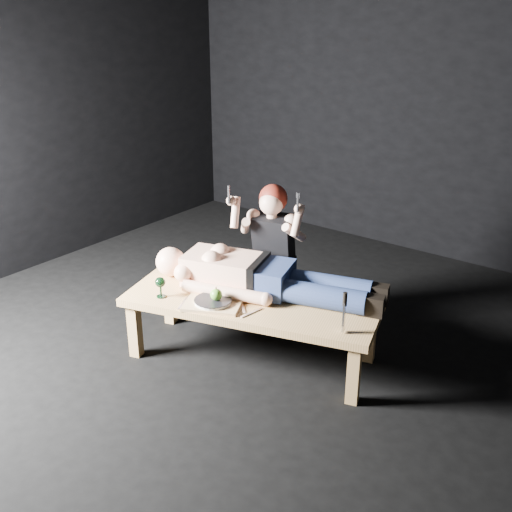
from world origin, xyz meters
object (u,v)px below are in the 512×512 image
Objects in this scene: lying_man at (267,273)px; serving_tray at (213,304)px; kneeling_woman at (276,251)px; table at (252,329)px; carving_knife at (344,313)px; goblet at (161,287)px.

serving_tray is (-0.16, -0.38, -0.12)m from lying_man.
kneeling_woman is 3.12× the size of serving_tray.
table is 0.79m from carving_knife.
carving_knife is at bearing -30.50° from lying_man.
table is at bearing -109.30° from lying_man.
goblet reaches higher than serving_tray.
serving_tray is 2.52× the size of goblet.
carving_knife reaches higher than serving_tray.
kneeling_woman is at bearing 131.22° from carving_knife.
lying_man is (0.01, 0.16, 0.36)m from table.
lying_man is at bearing 44.12° from goblet.
carving_knife is (0.70, -0.17, -0.00)m from lying_man.
goblet is 0.54× the size of carving_knife.
kneeling_woman is 1.06m from carving_knife.
carving_knife is (1.21, 0.33, 0.06)m from goblet.
lying_man reaches higher than goblet.
carving_knife is (0.86, 0.21, 0.12)m from serving_tray.
carving_knife is at bearing 15.10° from goblet.
serving_tray is at bearing -102.63° from kneeling_woman.
goblet is at bearing 178.49° from carving_knife.
lying_man is 4.79× the size of serving_tray.
serving_tray is at bearing -141.19° from table.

